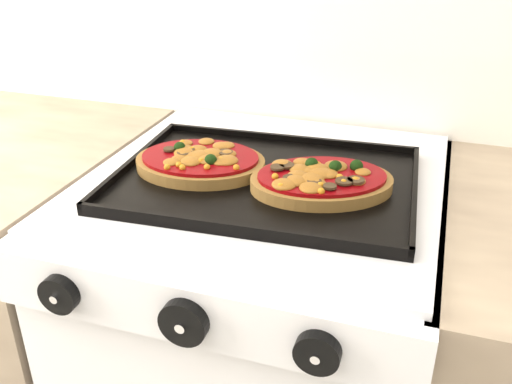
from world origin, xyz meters
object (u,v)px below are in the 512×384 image
(stove, at_px, (263,375))
(baking_tray, at_px, (266,178))
(pizza_left, at_px, (200,160))
(pizza_right, at_px, (322,179))

(stove, distance_m, baking_tray, 0.47)
(baking_tray, bearing_deg, stove, 105.64)
(baking_tray, bearing_deg, pizza_left, 175.17)
(stove, bearing_deg, pizza_right, -18.78)
(stove, height_order, pizza_left, pizza_left)
(pizza_right, bearing_deg, baking_tray, 176.03)
(pizza_left, relative_size, pizza_right, 0.98)
(baking_tray, height_order, pizza_left, pizza_left)
(pizza_left, bearing_deg, pizza_right, -2.64)
(pizza_left, bearing_deg, stove, 13.55)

